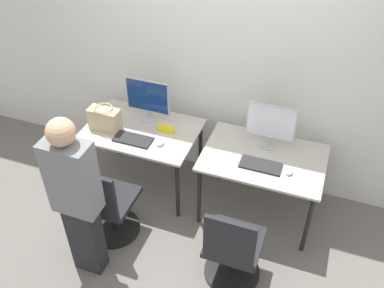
# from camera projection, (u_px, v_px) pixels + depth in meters

# --- Properties ---
(ground_plane) EXTENTS (20.00, 20.00, 0.00)m
(ground_plane) POSITION_uv_depth(u_px,v_px,m) (187.00, 222.00, 4.15)
(ground_plane) COLOR slate
(wall_back) EXTENTS (12.00, 0.05, 2.80)m
(wall_back) POSITION_uv_depth(u_px,v_px,m) (219.00, 51.00, 3.91)
(wall_back) COLOR silver
(wall_back) RESTS_ON ground_plane
(desk_left) EXTENTS (1.09, 0.75, 0.71)m
(desk_left) POSITION_uv_depth(u_px,v_px,m) (142.00, 135.00, 4.19)
(desk_left) COLOR #BCB7AD
(desk_left) RESTS_ON ground_plane
(monitor_left) EXTENTS (0.44, 0.14, 0.44)m
(monitor_left) POSITION_uv_depth(u_px,v_px,m) (148.00, 98.00, 4.11)
(monitor_left) COLOR #B2B2B7
(monitor_left) RESTS_ON desk_left
(keyboard_left) EXTENTS (0.36, 0.17, 0.02)m
(keyboard_left) POSITION_uv_depth(u_px,v_px,m) (133.00, 139.00, 4.00)
(keyboard_left) COLOR #262628
(keyboard_left) RESTS_ON desk_left
(mouse_left) EXTENTS (0.06, 0.09, 0.03)m
(mouse_left) POSITION_uv_depth(u_px,v_px,m) (161.00, 143.00, 3.94)
(mouse_left) COLOR silver
(mouse_left) RESTS_ON desk_left
(office_chair_left) EXTENTS (0.48, 0.48, 0.88)m
(office_chair_left) POSITION_uv_depth(u_px,v_px,m) (108.00, 207.00, 3.82)
(office_chair_left) COLOR black
(office_chair_left) RESTS_ON ground_plane
(person_left) EXTENTS (0.36, 0.21, 1.57)m
(person_left) POSITION_uv_depth(u_px,v_px,m) (76.00, 197.00, 3.24)
(person_left) COLOR #232328
(person_left) RESTS_ON ground_plane
(desk_right) EXTENTS (1.09, 0.75, 0.71)m
(desk_right) POSITION_uv_depth(u_px,v_px,m) (263.00, 163.00, 3.86)
(desk_right) COLOR #BCB7AD
(desk_right) RESTS_ON ground_plane
(monitor_right) EXTENTS (0.44, 0.14, 0.44)m
(monitor_right) POSITION_uv_depth(u_px,v_px,m) (271.00, 124.00, 3.78)
(monitor_right) COLOR #B2B2B7
(monitor_right) RESTS_ON desk_right
(keyboard_right) EXTENTS (0.36, 0.17, 0.02)m
(keyboard_right) POSITION_uv_depth(u_px,v_px,m) (261.00, 165.00, 3.71)
(keyboard_right) COLOR #262628
(keyboard_right) RESTS_ON desk_right
(mouse_right) EXTENTS (0.06, 0.09, 0.03)m
(mouse_right) POSITION_uv_depth(u_px,v_px,m) (289.00, 172.00, 3.64)
(mouse_right) COLOR silver
(mouse_right) RESTS_ON desk_right
(office_chair_right) EXTENTS (0.48, 0.48, 0.88)m
(office_chair_right) POSITION_uv_depth(u_px,v_px,m) (232.00, 252.00, 3.44)
(office_chair_right) COLOR black
(office_chair_right) RESTS_ON ground_plane
(handbag) EXTENTS (0.30, 0.18, 0.25)m
(handbag) POSITION_uv_depth(u_px,v_px,m) (105.00, 119.00, 4.07)
(handbag) COLOR tan
(handbag) RESTS_ON desk_left
(placard_left) EXTENTS (0.16, 0.03, 0.08)m
(placard_left) POSITION_uv_depth(u_px,v_px,m) (166.00, 129.00, 4.08)
(placard_left) COLOR yellow
(placard_left) RESTS_ON desk_left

